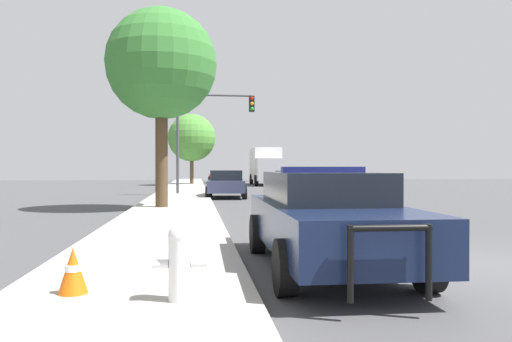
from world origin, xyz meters
The scene contains 12 objects.
ground_plane centered at (0.00, 0.00, 0.00)m, with size 110.00×110.00×0.00m, color #474749.
sidewalk_left centered at (-5.10, 0.00, 0.07)m, with size 3.00×110.00×0.13m.
police_car centered at (-2.29, -0.05, 0.80)m, with size 2.12×5.19×1.59m.
fire_hydrant centered at (-4.49, -2.18, 0.57)m, with size 0.59×0.26×0.83m.
traffic_light centered at (-3.62, 20.43, 4.14)m, with size 4.39×0.35×5.65m.
car_background_oncoming centered at (1.78, 24.06, 0.73)m, with size 2.06×4.56×1.36m.
car_background_midblock centered at (-2.72, 18.08, 0.74)m, with size 2.26×4.06×1.42m.
car_background_distant centered at (-1.92, 42.38, 0.68)m, with size 2.15×4.50×1.25m.
box_truck centered at (1.97, 36.45, 1.76)m, with size 2.73×7.82×3.30m.
tree_sidewalk_far centered at (-4.62, 36.29, 4.16)m, with size 4.15×4.15×6.12m.
tree_sidewalk_near centered at (-5.55, 10.88, 5.33)m, with size 4.05×4.05×7.27m.
traffic_cone centered at (-5.72, -1.73, 0.40)m, with size 0.34×0.34×0.53m.
Camera 1 is at (-4.32, -7.66, 1.58)m, focal length 35.00 mm.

